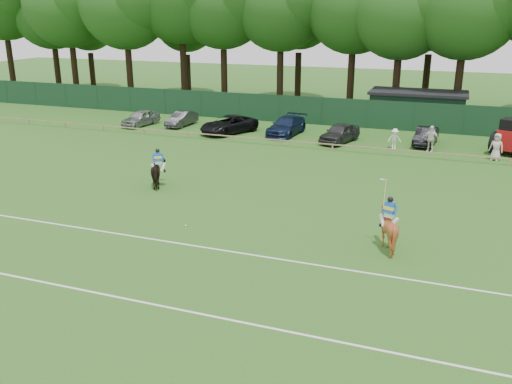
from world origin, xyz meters
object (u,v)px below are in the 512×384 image
at_px(utility_shed, 417,108).
at_px(tractor, 511,137).
at_px(spectator_right, 496,147).
at_px(polo_ball, 186,226).
at_px(suv_black, 229,125).
at_px(estate_black, 426,136).
at_px(sedan_navy, 286,126).
at_px(spectator_mid, 431,139).
at_px(spectator_left, 394,139).
at_px(horse_chestnut, 388,229).
at_px(sedan_silver, 141,118).
at_px(horse_dark, 159,172).
at_px(sedan_grey, 182,119).
at_px(hatch_grey, 340,133).

xyz_separation_m(utility_shed, tractor, (7.19, -8.65, -0.32)).
height_order(spectator_right, polo_ball, spectator_right).
distance_m(suv_black, spectator_right, 20.73).
bearing_deg(tractor, suv_black, -156.18).
bearing_deg(estate_black, polo_ball, -109.16).
bearing_deg(sedan_navy, spectator_mid, -4.82).
height_order(spectator_left, tractor, tractor).
distance_m(horse_chestnut, utility_shed, 28.42).
xyz_separation_m(spectator_left, utility_shed, (0.80, 9.89, 0.78)).
relative_size(sedan_silver, estate_black, 1.00).
distance_m(horse_dark, sedan_grey, 17.78).
bearing_deg(spectator_mid, suv_black, -171.94).
bearing_deg(spectator_right, hatch_grey, -168.25).
distance_m(spectator_right, utility_shed, 12.47).
distance_m(spectator_mid, polo_ball, 21.62).
bearing_deg(spectator_left, polo_ball, -132.67).
bearing_deg(spectator_mid, spectator_left, -170.96).
distance_m(horse_dark, estate_black, 21.39).
xyz_separation_m(polo_ball, tractor, (15.49, 20.44, 1.18)).
relative_size(suv_black, spectator_right, 2.79).
xyz_separation_m(estate_black, spectator_right, (4.82, -3.03, 0.27)).
relative_size(estate_black, polo_ball, 45.20).
relative_size(horse_chestnut, utility_shed, 0.22).
xyz_separation_m(sedan_navy, hatch_grey, (4.72, -1.17, 0.00)).
bearing_deg(spectator_mid, horse_chestnut, -81.05).
height_order(hatch_grey, spectator_right, spectator_right).
xyz_separation_m(spectator_mid, polo_ball, (-10.07, -19.11, -0.93)).
bearing_deg(spectator_right, suv_black, -164.68).
bearing_deg(spectator_right, sedan_silver, -163.69).
bearing_deg(spectator_left, spectator_right, -29.12).
distance_m(suv_black, polo_ball, 20.97).
relative_size(spectator_mid, utility_shed, 0.23).
height_order(suv_black, utility_shed, utility_shed).
relative_size(spectator_right, polo_ball, 20.84).
distance_m(sedan_grey, sedan_navy, 9.88).
bearing_deg(sedan_silver, spectator_left, 5.49).
relative_size(spectator_left, spectator_mid, 0.78).
relative_size(horse_chestnut, sedan_silver, 0.46).
height_order(horse_chestnut, hatch_grey, horse_chestnut).
height_order(sedan_navy, polo_ball, sedan_navy).
relative_size(estate_black, spectator_right, 2.17).
relative_size(hatch_grey, spectator_left, 2.85).
bearing_deg(polo_ball, estate_black, 65.70).
distance_m(suv_black, sedan_navy, 4.85).
relative_size(hatch_grey, estate_black, 1.07).
bearing_deg(suv_black, spectator_right, 19.89).
relative_size(sedan_navy, estate_black, 1.25).
xyz_separation_m(spectator_mid, utility_shed, (-1.77, 9.99, 0.56)).
relative_size(hatch_grey, tractor, 1.20).
relative_size(horse_chestnut, hatch_grey, 0.43).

